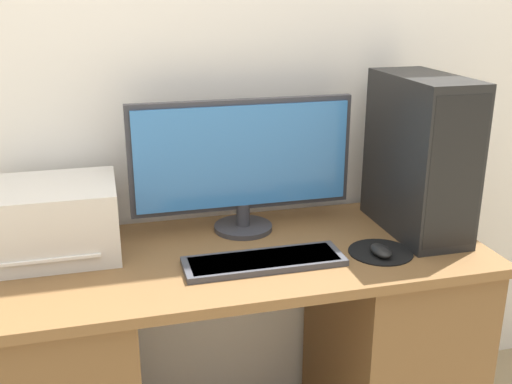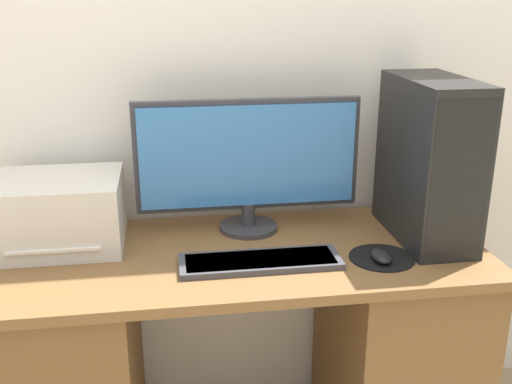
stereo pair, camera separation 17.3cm
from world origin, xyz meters
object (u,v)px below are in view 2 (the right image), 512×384
(computer_tower, at_px, (429,160))
(printer, at_px, (60,212))
(mouse, at_px, (381,256))
(keyboard, at_px, (260,261))
(monitor, at_px, (248,160))

(computer_tower, xyz_separation_m, printer, (-1.12, 0.10, -0.14))
(mouse, bearing_deg, computer_tower, 39.89)
(keyboard, distance_m, computer_tower, 0.60)
(mouse, relative_size, printer, 0.25)
(printer, bearing_deg, keyboard, -21.80)
(monitor, relative_size, computer_tower, 1.42)
(monitor, bearing_deg, computer_tower, -14.61)
(mouse, distance_m, computer_tower, 0.34)
(monitor, bearing_deg, printer, -176.22)
(monitor, xyz_separation_m, computer_tower, (0.54, -0.14, 0.01))
(keyboard, xyz_separation_m, computer_tower, (0.54, 0.13, 0.24))
(mouse, bearing_deg, monitor, 138.38)
(keyboard, bearing_deg, mouse, -5.79)
(monitor, relative_size, mouse, 7.78)
(mouse, bearing_deg, printer, 163.92)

